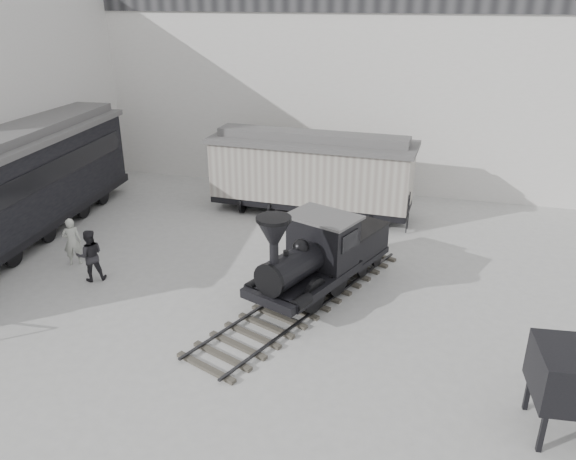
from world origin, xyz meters
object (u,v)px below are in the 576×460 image
(visitor_a, at_px, (72,241))
(visitor_b, at_px, (90,255))
(boxcar, at_px, (311,171))
(passenger_coach, at_px, (4,191))
(locomotive, at_px, (317,259))

(visitor_a, distance_m, visitor_b, 1.55)
(boxcar, bearing_deg, passenger_coach, -145.70)
(boxcar, height_order, visitor_a, boxcar)
(boxcar, bearing_deg, visitor_a, -131.72)
(visitor_a, bearing_deg, visitor_b, 113.96)
(passenger_coach, bearing_deg, visitor_b, -24.69)
(locomotive, distance_m, visitor_b, 7.43)
(boxcar, xyz_separation_m, visitor_a, (-6.85, -7.05, -0.99))
(boxcar, distance_m, visitor_a, 9.88)
(locomotive, distance_m, passenger_coach, 11.88)
(boxcar, distance_m, passenger_coach, 11.83)
(passenger_coach, bearing_deg, visitor_a, -18.34)
(locomotive, distance_m, boxcar, 7.10)
(visitor_a, height_order, visitor_b, visitor_b)
(locomotive, bearing_deg, passenger_coach, -160.93)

